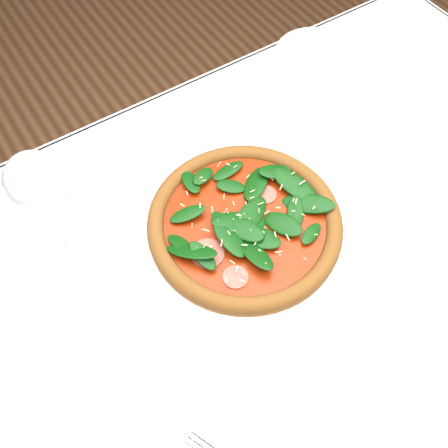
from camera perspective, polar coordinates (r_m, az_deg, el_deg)
ground at (r=1.45m, az=4.83°, el=-17.57°), size 6.00×6.00×0.00m
dining_table at (r=0.84m, az=8.02°, el=-6.29°), size 1.21×0.81×0.75m
plate at (r=0.75m, az=2.34°, el=-0.45°), size 0.34×0.34×0.01m
pizza at (r=0.74m, az=2.39°, el=0.33°), size 0.35×0.35×0.04m
wine_glass at (r=0.67m, az=-20.36°, el=3.75°), size 0.08×0.08×0.20m
saucer_far at (r=1.03m, az=10.42°, el=18.54°), size 0.16×0.16×0.01m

